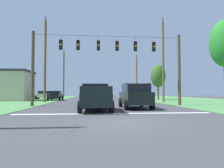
{
  "coord_description": "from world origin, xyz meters",
  "views": [
    {
      "loc": [
        -1.24,
        -8.92,
        1.35
      ],
      "look_at": [
        0.69,
        12.73,
        2.24
      ],
      "focal_mm": 31.18,
      "sensor_mm": 36.0,
      "label": 1
    }
  ],
  "objects_px": {
    "pickup_truck": "(95,97)",
    "utility_pole_mid_left": "(45,59)",
    "suv_black": "(135,95)",
    "utility_pole_far_left": "(64,74)",
    "distant_car_crossing_white": "(45,95)",
    "overhead_signal_span": "(108,63)",
    "tree_roadside_far_right": "(158,76)",
    "utility_pole_far_right": "(137,76)",
    "distant_car_oncoming": "(56,95)",
    "utility_pole_mid_right": "(163,59)"
  },
  "relations": [
    {
      "from": "pickup_truck",
      "to": "utility_pole_mid_left",
      "type": "xyz_separation_m",
      "value": [
        -6.64,
        12.08,
        4.73
      ]
    },
    {
      "from": "suv_black",
      "to": "utility_pole_far_left",
      "type": "xyz_separation_m",
      "value": [
        -10.2,
        27.98,
        4.3
      ]
    },
    {
      "from": "distant_car_crossing_white",
      "to": "suv_black",
      "type": "bearing_deg",
      "value": -59.2
    },
    {
      "from": "overhead_signal_span",
      "to": "suv_black",
      "type": "xyz_separation_m",
      "value": [
        2.0,
        -3.04,
        -3.15
      ]
    },
    {
      "from": "tree_roadside_far_right",
      "to": "overhead_signal_span",
      "type": "bearing_deg",
      "value": -125.45
    },
    {
      "from": "utility_pole_far_right",
      "to": "tree_roadside_far_right",
      "type": "distance_m",
      "value": 12.19
    },
    {
      "from": "distant_car_oncoming",
      "to": "utility_pole_mid_left",
      "type": "relative_size",
      "value": 0.38
    },
    {
      "from": "overhead_signal_span",
      "to": "suv_black",
      "type": "relative_size",
      "value": 3.06
    },
    {
      "from": "utility_pole_far_right",
      "to": "utility_pole_mid_left",
      "type": "distance_m",
      "value": 24.13
    },
    {
      "from": "utility_pole_mid_left",
      "to": "suv_black",
      "type": "bearing_deg",
      "value": -46.88
    },
    {
      "from": "utility_pole_far_left",
      "to": "tree_roadside_far_right",
      "type": "relative_size",
      "value": 1.82
    },
    {
      "from": "utility_pole_far_left",
      "to": "utility_pole_mid_right",
      "type": "bearing_deg",
      "value": -49.22
    },
    {
      "from": "suv_black",
      "to": "distant_car_oncoming",
      "type": "relative_size",
      "value": 1.11
    },
    {
      "from": "utility_pole_far_left",
      "to": "pickup_truck",
      "type": "bearing_deg",
      "value": -76.78
    },
    {
      "from": "utility_pole_far_right",
      "to": "utility_pole_mid_left",
      "type": "height_order",
      "value": "utility_pole_mid_left"
    },
    {
      "from": "pickup_truck",
      "to": "tree_roadside_far_right",
      "type": "distance_m",
      "value": 20.96
    },
    {
      "from": "suv_black",
      "to": "distant_car_crossing_white",
      "type": "height_order",
      "value": "suv_black"
    },
    {
      "from": "overhead_signal_span",
      "to": "pickup_truck",
      "type": "xyz_separation_m",
      "value": [
        -1.28,
        -4.52,
        -3.24
      ]
    },
    {
      "from": "pickup_truck",
      "to": "distant_car_crossing_white",
      "type": "bearing_deg",
      "value": 112.33
    },
    {
      "from": "distant_car_oncoming",
      "to": "overhead_signal_span",
      "type": "bearing_deg",
      "value": -60.22
    },
    {
      "from": "overhead_signal_span",
      "to": "utility_pole_far_right",
      "type": "distance_m",
      "value": 26.69
    },
    {
      "from": "pickup_truck",
      "to": "distant_car_oncoming",
      "type": "bearing_deg",
      "value": 109.57
    },
    {
      "from": "utility_pole_far_right",
      "to": "utility_pole_far_left",
      "type": "height_order",
      "value": "utility_pole_far_left"
    },
    {
      "from": "overhead_signal_span",
      "to": "tree_roadside_far_right",
      "type": "relative_size",
      "value": 2.43
    },
    {
      "from": "utility_pole_mid_right",
      "to": "utility_pole_far_right",
      "type": "distance_m",
      "value": 19.03
    },
    {
      "from": "distant_car_crossing_white",
      "to": "utility_pole_far_right",
      "type": "bearing_deg",
      "value": 21.42
    },
    {
      "from": "overhead_signal_span",
      "to": "pickup_truck",
      "type": "height_order",
      "value": "overhead_signal_span"
    },
    {
      "from": "utility_pole_mid_left",
      "to": "tree_roadside_far_right",
      "type": "height_order",
      "value": "utility_pole_mid_left"
    },
    {
      "from": "tree_roadside_far_right",
      "to": "utility_pole_far_left",
      "type": "bearing_deg",
      "value": 146.4
    },
    {
      "from": "overhead_signal_span",
      "to": "distant_car_crossing_white",
      "type": "height_order",
      "value": "overhead_signal_span"
    },
    {
      "from": "overhead_signal_span",
      "to": "utility_pole_far_left",
      "type": "xyz_separation_m",
      "value": [
        -8.2,
        24.94,
        1.15
      ]
    },
    {
      "from": "distant_car_crossing_white",
      "to": "utility_pole_far_left",
      "type": "xyz_separation_m",
      "value": [
        2.31,
        7.0,
        4.57
      ]
    },
    {
      "from": "overhead_signal_span",
      "to": "distant_car_oncoming",
      "type": "bearing_deg",
      "value": 119.78
    },
    {
      "from": "pickup_truck",
      "to": "utility_pole_mid_right",
      "type": "height_order",
      "value": "utility_pole_mid_right"
    },
    {
      "from": "overhead_signal_span",
      "to": "utility_pole_mid_right",
      "type": "xyz_separation_m",
      "value": [
        7.85,
        6.34,
        1.59
      ]
    },
    {
      "from": "pickup_truck",
      "to": "utility_pole_far_left",
      "type": "height_order",
      "value": "utility_pole_far_left"
    },
    {
      "from": "tree_roadside_far_right",
      "to": "utility_pole_mid_right",
      "type": "bearing_deg",
      "value": -102.86
    },
    {
      "from": "distant_car_crossing_white",
      "to": "utility_pole_mid_right",
      "type": "distance_m",
      "value": 22.28
    },
    {
      "from": "utility_pole_far_left",
      "to": "distant_car_crossing_white",
      "type": "bearing_deg",
      "value": -108.23
    },
    {
      "from": "pickup_truck",
      "to": "tree_roadside_far_right",
      "type": "bearing_deg",
      "value": 58.92
    },
    {
      "from": "overhead_signal_span",
      "to": "utility_pole_mid_right",
      "type": "distance_m",
      "value": 10.21
    },
    {
      "from": "utility_pole_mid_left",
      "to": "overhead_signal_span",
      "type": "bearing_deg",
      "value": -43.64
    },
    {
      "from": "pickup_truck",
      "to": "distant_car_crossing_white",
      "type": "height_order",
      "value": "pickup_truck"
    },
    {
      "from": "suv_black",
      "to": "utility_pole_mid_right",
      "type": "xyz_separation_m",
      "value": [
        5.85,
        9.38,
        4.73
      ]
    },
    {
      "from": "suv_black",
      "to": "utility_pole_mid_left",
      "type": "bearing_deg",
      "value": 133.12
    },
    {
      "from": "overhead_signal_span",
      "to": "utility_pole_mid_left",
      "type": "relative_size",
      "value": 1.28
    },
    {
      "from": "distant_car_oncoming",
      "to": "utility_pole_far_left",
      "type": "xyz_separation_m",
      "value": [
        -0.57,
        11.61,
        4.57
      ]
    },
    {
      "from": "suv_black",
      "to": "tree_roadside_far_right",
      "type": "distance_m",
      "value": 18.13
    },
    {
      "from": "overhead_signal_span",
      "to": "distant_car_crossing_white",
      "type": "bearing_deg",
      "value": 120.36
    },
    {
      "from": "utility_pole_far_right",
      "to": "tree_roadside_far_right",
      "type": "height_order",
      "value": "utility_pole_far_right"
    }
  ]
}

